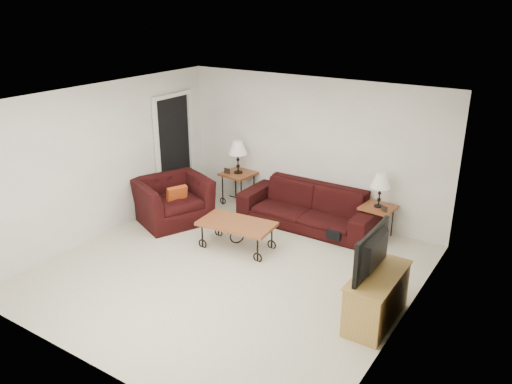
% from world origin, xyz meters
% --- Properties ---
extents(ground, '(5.00, 5.00, 0.00)m').
position_xyz_m(ground, '(0.00, 0.00, 0.00)').
color(ground, beige).
rests_on(ground, ground).
extents(wall_back, '(5.00, 0.02, 2.50)m').
position_xyz_m(wall_back, '(0.00, 2.50, 1.25)').
color(wall_back, white).
rests_on(wall_back, ground).
extents(wall_front, '(5.00, 0.02, 2.50)m').
position_xyz_m(wall_front, '(0.00, -2.50, 1.25)').
color(wall_front, white).
rests_on(wall_front, ground).
extents(wall_left, '(0.02, 5.00, 2.50)m').
position_xyz_m(wall_left, '(-2.50, 0.00, 1.25)').
color(wall_left, white).
rests_on(wall_left, ground).
extents(wall_right, '(0.02, 5.00, 2.50)m').
position_xyz_m(wall_right, '(2.50, 0.00, 1.25)').
color(wall_right, white).
rests_on(wall_right, ground).
extents(ceiling, '(5.00, 5.00, 0.00)m').
position_xyz_m(ceiling, '(0.00, 0.00, 2.50)').
color(ceiling, white).
rests_on(ceiling, wall_back).
extents(doorway, '(0.08, 0.94, 2.04)m').
position_xyz_m(doorway, '(-2.47, 1.65, 1.02)').
color(doorway, black).
rests_on(doorway, ground).
extents(sofa, '(2.42, 0.95, 0.71)m').
position_xyz_m(sofa, '(0.22, 2.02, 0.35)').
color(sofa, black).
rests_on(sofa, ground).
extents(side_table_left, '(0.62, 0.62, 0.62)m').
position_xyz_m(side_table_left, '(-1.38, 2.20, 0.31)').
color(side_table_left, brown).
rests_on(side_table_left, ground).
extents(side_table_right, '(0.55, 0.55, 0.56)m').
position_xyz_m(side_table_right, '(1.40, 2.20, 0.28)').
color(side_table_right, brown).
rests_on(side_table_right, ground).
extents(lamp_left, '(0.38, 0.38, 0.62)m').
position_xyz_m(lamp_left, '(-1.38, 2.20, 0.93)').
color(lamp_left, black).
rests_on(lamp_left, side_table_left).
extents(lamp_right, '(0.34, 0.34, 0.56)m').
position_xyz_m(lamp_right, '(1.40, 2.20, 0.84)').
color(lamp_right, black).
rests_on(lamp_right, side_table_right).
extents(photo_frame_left, '(0.13, 0.03, 0.10)m').
position_xyz_m(photo_frame_left, '(-1.53, 2.05, 0.67)').
color(photo_frame_left, black).
rests_on(photo_frame_left, side_table_left).
extents(photo_frame_right, '(0.11, 0.05, 0.09)m').
position_xyz_m(photo_frame_right, '(1.55, 2.05, 0.60)').
color(photo_frame_right, black).
rests_on(photo_frame_right, side_table_right).
extents(coffee_table, '(1.23, 0.75, 0.44)m').
position_xyz_m(coffee_table, '(-0.32, 0.64, 0.22)').
color(coffee_table, brown).
rests_on(coffee_table, ground).
extents(armchair, '(1.45, 1.53, 0.78)m').
position_xyz_m(armchair, '(-1.88, 0.88, 0.39)').
color(armchair, black).
rests_on(armchair, ground).
extents(throw_pillow, '(0.23, 0.36, 0.35)m').
position_xyz_m(throw_pillow, '(-1.73, 0.83, 0.52)').
color(throw_pillow, '#AF3616').
rests_on(throw_pillow, armchair).
extents(tv_stand, '(0.45, 1.08, 0.65)m').
position_xyz_m(tv_stand, '(2.23, -0.03, 0.33)').
color(tv_stand, tan).
rests_on(tv_stand, ground).
extents(television, '(0.13, 0.97, 0.56)m').
position_xyz_m(television, '(2.21, -0.03, 0.93)').
color(television, black).
rests_on(television, tv_stand).
extents(backpack, '(0.38, 0.31, 0.46)m').
position_xyz_m(backpack, '(0.93, 1.67, 0.23)').
color(backpack, black).
rests_on(backpack, ground).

